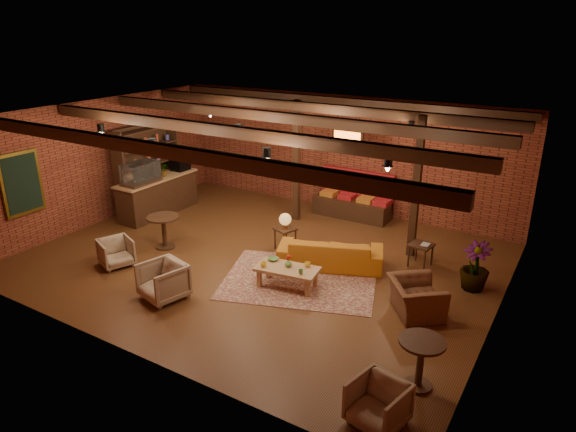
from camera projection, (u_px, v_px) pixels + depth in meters
The scene contains 29 objects.
floor at pixel (261, 259), 11.58m from camera, with size 10.00×10.00×0.00m, color #3C250F.
ceiling at pixel (258, 117), 10.45m from camera, with size 10.00×8.00×0.02m, color black.
wall_back at pixel (341, 154), 14.21m from camera, with size 10.00×0.02×3.20m, color brown.
wall_front at pixel (112, 261), 7.82m from camera, with size 10.00×0.02×3.20m, color brown.
wall_left at pixel (102, 161), 13.45m from camera, with size 0.02×8.00×3.20m, color brown.
wall_right at pixel (506, 240), 8.59m from camera, with size 0.02×8.00×3.20m, color brown.
ceiling_beams at pixel (258, 123), 10.49m from camera, with size 9.80×6.40×0.22m, color black, non-canonical shape.
ceiling_pipe at pixel (298, 122), 11.85m from camera, with size 0.12×0.12×9.60m, color black.
post_left at pixel (297, 162), 13.39m from camera, with size 0.16×0.16×3.20m, color black.
post_right at pixel (416, 188), 11.25m from camera, with size 0.16×0.16×3.20m, color black.
service_counter at pixel (157, 186), 14.09m from camera, with size 0.80×2.50×1.60m, color black, non-canonical shape.
plant_counter at pixel (164, 170), 14.05m from camera, with size 0.35×0.39×0.30m, color #337F33.
shelving_hutch at pixel (148, 169), 14.22m from camera, with size 0.52×2.00×2.40m, color black, non-canonical shape.
chalkboard_menu at pixel (22, 184), 11.57m from camera, with size 0.08×0.96×1.46m, color black.
banquette at pixel (352, 199), 13.95m from camera, with size 2.10×0.70×1.00m, color #A91C21, non-canonical shape.
service_sign at pixel (348, 135), 12.94m from camera, with size 0.86×0.06×0.30m, color orange.
ceiling_spotlights at pixel (258, 134), 10.57m from camera, with size 6.40×4.40×0.28m, color black, non-canonical shape.
rug at pixel (300, 279), 10.65m from camera, with size 3.09×2.36×0.01m, color maroon.
sofa at pixel (330, 252), 11.14m from camera, with size 2.25×0.88×0.66m, color #AC6117.
coffee_table at pixel (287, 270), 10.24m from camera, with size 1.32×0.79×0.68m.
side_table_lamp at pixel (285, 222), 11.85m from camera, with size 0.55×0.55×0.90m.
round_table_left at pixel (164, 227), 12.00m from camera, with size 0.75×0.75×0.78m.
armchair_a at pixel (116, 251), 11.17m from camera, with size 0.66×0.62×0.68m, color #C5B598.
armchair_b at pixel (163, 279), 9.81m from camera, with size 0.78×0.73×0.80m, color #C5B598.
armchair_right at pixel (416, 293), 9.27m from camera, with size 0.99×0.64×0.86m, color brown.
side_table_book at pixel (421, 246), 11.10m from camera, with size 0.52×0.52×0.54m.
round_table_right at pixel (421, 356), 7.35m from camera, with size 0.67×0.67×0.79m.
armchair_far at pixel (378, 402), 6.72m from camera, with size 0.68×0.64×0.70m, color #C5B598.
plant_tall at pixel (482, 218), 9.75m from camera, with size 1.70×1.70×3.03m, color #4C7F4C.
Camera 1 is at (5.97, -8.65, 5.00)m, focal length 32.00 mm.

